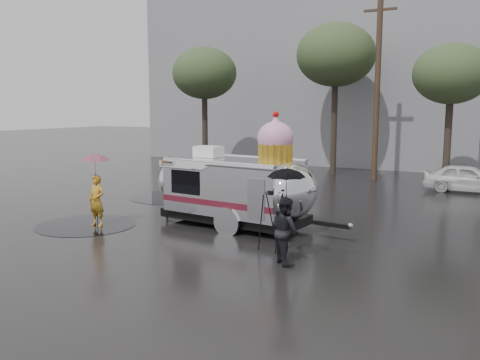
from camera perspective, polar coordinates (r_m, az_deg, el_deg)
The scene contains 14 objects.
ground at distance 15.03m, azimuth -8.24°, elevation -5.96°, with size 120.00×120.00×0.00m, color black.
puddles at distance 18.19m, azimuth -7.11°, elevation -3.42°, with size 7.14×8.66×0.01m.
grey_building at distance 37.94m, azimuth 9.19°, elevation 12.45°, with size 22.00×12.00×13.00m, color slate.
utility_pole at distance 26.38m, azimuth 15.16°, elevation 10.05°, with size 1.60×0.28×9.00m.
tree_left at distance 29.30m, azimuth -4.02°, elevation 11.80°, with size 3.64×3.64×6.95m.
tree_mid at distance 28.15m, azimuth 10.71°, elevation 13.58°, with size 4.20×4.20×8.03m.
tree_right at distance 24.80m, azimuth 22.65°, elevation 10.85°, with size 3.36×3.36×6.42m.
barricade_row at distance 26.10m, azimuth -4.85°, elevation 1.32°, with size 4.30×0.80×1.00m.
airstream_trailer at distance 15.56m, azimuth -0.40°, elevation -0.62°, with size 6.68×2.71×3.61m.
person_left at distance 16.26m, azimuth -15.79°, elevation -2.24°, with size 0.57×0.38×1.58m, color orange.
umbrella_pink at distance 16.10m, azimuth -15.94°, elevation 1.67°, with size 1.06×1.06×2.27m.
person_right at distance 11.99m, azimuth 5.16°, elevation -5.66°, with size 0.76×0.42×1.58m, color black.
umbrella_black at distance 11.77m, azimuth 5.23°, elevation -0.32°, with size 1.09×1.09×2.29m.
tripod at distance 12.97m, azimuth 3.45°, elevation -3.91°, with size 0.61×0.64×1.57m.
Camera 1 is at (8.82, -11.60, 3.67)m, focal length 38.00 mm.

